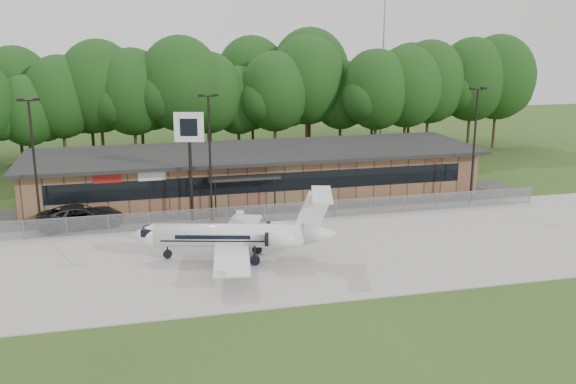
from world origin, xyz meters
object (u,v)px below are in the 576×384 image
object	(u,v)px
terminal	(255,172)
suv	(81,217)
business_jet	(237,236)
pole_sign	(189,139)

from	to	relation	value
terminal	suv	xyz separation A→B (m)	(-15.11, -6.77, -1.27)
terminal	business_jet	distance (m)	17.42
pole_sign	suv	bearing A→B (deg)	-168.35
terminal	pole_sign	bearing A→B (deg)	-132.43
pole_sign	terminal	bearing A→B (deg)	61.75
business_jet	suv	xyz separation A→B (m)	(-10.62, 10.06, -0.80)
terminal	business_jet	world-z (taller)	business_jet
terminal	business_jet	bearing A→B (deg)	-104.94
suv	pole_sign	xyz separation A→B (m)	(8.58, -0.38, 5.83)
business_jet	pole_sign	xyz separation A→B (m)	(-2.04, 9.68, 5.03)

